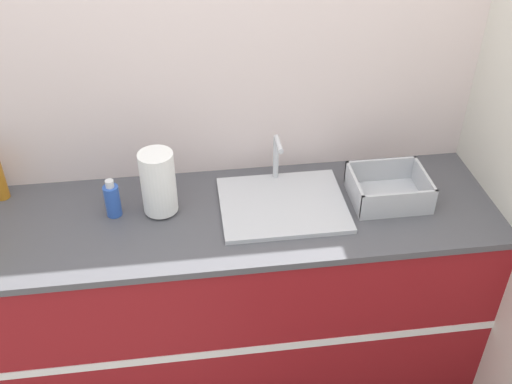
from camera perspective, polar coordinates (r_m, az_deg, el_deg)
The scene contains 6 objects.
wall_back at distance 2.51m, azimuth -2.94°, elevation 9.93°, with size 4.53×0.06×2.60m.
counter_cabinet at distance 2.73m, azimuth -1.73°, elevation -9.51°, with size 2.16×0.66×0.91m.
sink at distance 2.46m, azimuth 2.54°, elevation -1.02°, with size 0.51×0.42×0.23m.
paper_towel_roll at distance 2.38m, azimuth -9.29°, elevation 0.86°, with size 0.14×0.14×0.27m.
dish_rack at distance 2.54m, azimuth 12.48°, elevation 0.12°, with size 0.31×0.26×0.12m.
bottle_blue at distance 2.44m, azimuth -13.52°, elevation -0.72°, with size 0.06×0.06×0.17m.
Camera 1 is at (-0.17, -1.58, 2.41)m, focal length 42.00 mm.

